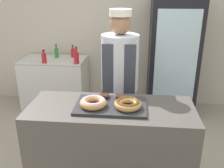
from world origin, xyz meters
TOP-DOWN VIEW (x-y plane):
  - wall_back at (0.00, 2.13)m, footprint 8.00×0.06m
  - display_counter at (0.00, 0.00)m, footprint 1.50×0.61m
  - serving_tray at (0.00, 0.00)m, footprint 0.63×0.40m
  - donut_light_glaze at (-0.15, -0.05)m, footprint 0.24×0.24m
  - donut_chocolate_glaze at (0.15, -0.05)m, footprint 0.24×0.24m
  - brownie_back_left at (-0.08, 0.14)m, footprint 0.08×0.08m
  - brownie_back_right at (0.08, 0.14)m, footprint 0.08×0.08m
  - baker_person at (0.04, 0.64)m, footprint 0.41×0.41m
  - beverage_fridge at (0.77, 1.76)m, footprint 0.71×0.61m
  - chest_freezer at (-1.11, 1.77)m, footprint 1.02×0.61m
  - bottle_red at (-0.67, 1.55)m, footprint 0.07×0.07m
  - bottle_green at (-1.07, 1.85)m, footprint 0.06×0.06m
  - bottle_red_b at (-1.17, 1.54)m, footprint 0.07×0.07m
  - bottle_red_b_b at (-0.82, 1.91)m, footprint 0.06×0.06m

SIDE VIEW (x-z plane):
  - chest_freezer at x=-1.11m, z-range 0.00..0.84m
  - display_counter at x=0.00m, z-range 0.00..0.91m
  - baker_person at x=0.04m, z-range 0.04..1.74m
  - beverage_fridge at x=0.77m, z-range 0.00..1.79m
  - bottle_red_b at x=-1.17m, z-range 0.81..1.01m
  - bottle_red_b_b at x=-0.82m, z-range 0.81..1.01m
  - bottle_green at x=-1.07m, z-range 0.81..1.03m
  - serving_tray at x=0.00m, z-range 0.91..0.94m
  - bottle_red at x=-0.67m, z-range 0.81..1.06m
  - brownie_back_left at x=-0.08m, z-range 0.94..0.97m
  - brownie_back_right at x=0.08m, z-range 0.94..0.97m
  - donut_light_glaze at x=-0.15m, z-range 0.94..1.01m
  - donut_chocolate_glaze at x=0.15m, z-range 0.94..1.01m
  - wall_back at x=0.00m, z-range 0.00..2.70m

